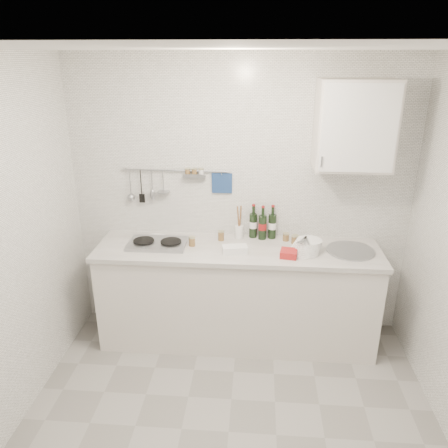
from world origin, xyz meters
name	(u,v)px	position (x,y,z in m)	size (l,w,h in m)	color
floor	(229,432)	(0.00, 0.00, 0.00)	(3.00, 3.00, 0.00)	slate
ceiling	(230,48)	(0.00, 0.00, 2.50)	(3.00, 3.00, 0.00)	silver
back_wall	(240,200)	(0.00, 1.40, 1.25)	(3.00, 0.02, 2.50)	silver
counter	(238,297)	(0.01, 1.10, 0.43)	(2.44, 0.64, 0.96)	silver
wall_rail	(173,181)	(-0.60, 1.37, 1.43)	(0.98, 0.09, 0.34)	#93969B
wall_cabinet	(355,125)	(0.90, 1.22, 1.95)	(0.60, 0.38, 0.70)	silver
plate_stack_hob	(154,240)	(-0.75, 1.18, 0.93)	(0.27, 0.27, 0.02)	#5371BD
plate_stack_sink	(306,247)	(0.57, 1.05, 0.97)	(0.28, 0.26, 0.12)	white
wine_bottles	(263,222)	(0.21, 1.33, 1.07)	(0.24, 0.11, 0.31)	black
butter_dish	(235,249)	(-0.02, 1.00, 0.95)	(0.21, 0.10, 0.06)	white
strawberry_punnet	(289,253)	(0.43, 0.96, 0.95)	(0.14, 0.14, 0.06)	red
utensil_crock	(239,230)	(0.00, 1.32, 0.99)	(0.08, 0.08, 0.31)	white
jar_a	(221,236)	(-0.16, 1.25, 0.97)	(0.06, 0.06, 0.09)	brown
jar_b	(286,237)	(0.42, 1.29, 0.96)	(0.06, 0.06, 0.07)	brown
jar_c	(295,239)	(0.50, 1.23, 0.96)	(0.07, 0.07, 0.08)	brown
jar_d	(192,241)	(-0.40, 1.11, 0.96)	(0.06, 0.06, 0.08)	brown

